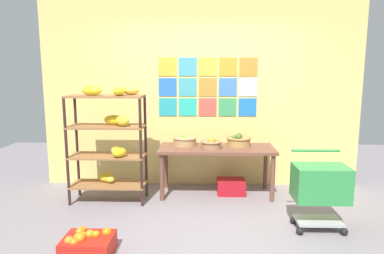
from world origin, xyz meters
name	(u,v)px	position (x,y,z in m)	size (l,w,h in m)	color
ground	(199,230)	(0.00, 0.00, 0.00)	(9.09, 9.09, 0.00)	gray
back_wall_with_art	(201,90)	(0.00, 1.58, 1.45)	(4.74, 0.07, 2.89)	#EECF71
banana_shelf_unit	(110,137)	(-1.18, 0.83, 0.88)	(0.99, 0.44, 1.55)	#351E1D
display_table	(216,153)	(0.23, 1.11, 0.60)	(1.60, 0.64, 0.68)	brown
fruit_basket_back_left	(239,140)	(0.54, 1.22, 0.76)	(0.35, 0.35, 0.18)	#AB8748
fruit_basket_left	(185,141)	(-0.22, 1.22, 0.75)	(0.34, 0.34, 0.15)	tan
fruit_basket_centre	(211,143)	(0.15, 1.06, 0.75)	(0.29, 0.29, 0.15)	#9D744B
produce_crate_under_table	(231,187)	(0.44, 1.16, 0.10)	(0.40, 0.33, 0.20)	#B11520
orange_crate_foreground	(88,244)	(-1.06, -0.55, 0.11)	(0.46, 0.36, 0.24)	red
shopping_cart	(320,186)	(1.31, 0.05, 0.50)	(0.57, 0.41, 0.86)	black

